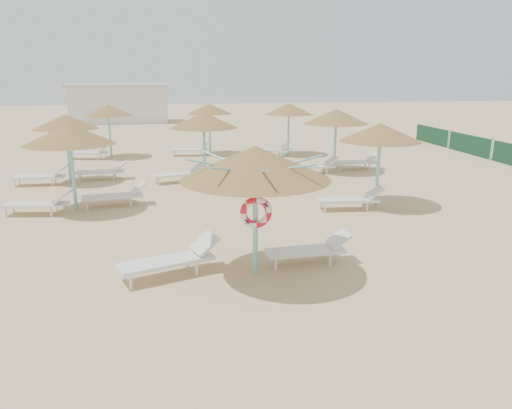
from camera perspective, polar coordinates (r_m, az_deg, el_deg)
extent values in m
plane|color=tan|center=(11.20, -0.87, -7.28)|extent=(120.00, 120.00, 0.00)
cylinder|color=#73C8BF|center=(10.50, -0.08, -2.04)|extent=(0.11, 0.11, 2.34)
cone|color=olive|center=(10.21, -0.08, 4.81)|extent=(3.11, 3.11, 0.70)
cylinder|color=#73C8BF|center=(10.25, -0.08, 3.41)|extent=(0.20, 0.20, 0.12)
cylinder|color=#73C8BF|center=(10.35, 3.84, 4.66)|extent=(1.41, 0.04, 0.36)
cylinder|color=#73C8BF|center=(10.80, 2.15, 5.10)|extent=(1.03, 1.03, 0.36)
cylinder|color=#73C8BF|center=(10.91, -0.69, 5.22)|extent=(0.04, 1.41, 0.36)
cylinder|color=#73C8BF|center=(10.64, -3.23, 4.95)|extent=(1.03, 1.03, 0.36)
cylinder|color=#73C8BF|center=(10.13, -4.10, 4.42)|extent=(1.41, 0.04, 0.36)
cylinder|color=#73C8BF|center=(9.65, -2.57, 3.93)|extent=(1.03, 1.03, 0.36)
cylinder|color=#73C8BF|center=(9.52, 0.61, 3.79)|extent=(0.04, 1.41, 0.36)
cylinder|color=#73C8BF|center=(9.82, 3.32, 4.11)|extent=(1.03, 1.03, 0.36)
torus|color=red|center=(10.34, 0.01, -0.91)|extent=(0.68, 0.15, 0.68)
cylinder|color=silver|center=(10.42, -14.12, -8.64)|extent=(0.06, 0.06, 0.30)
cylinder|color=silver|center=(10.89, -14.90, -7.63)|extent=(0.06, 0.06, 0.30)
cylinder|color=silver|center=(10.84, -6.80, -7.33)|extent=(0.06, 0.06, 0.30)
cylinder|color=silver|center=(11.29, -7.87, -6.43)|extent=(0.06, 0.06, 0.30)
cube|color=silver|center=(10.80, -10.24, -6.45)|extent=(2.11, 1.32, 0.08)
cube|color=silver|center=(11.02, -5.89, -4.44)|extent=(0.70, 0.77, 0.39)
cylinder|color=silver|center=(11.05, 2.27, -6.87)|extent=(0.06, 0.06, 0.26)
cylinder|color=silver|center=(11.47, 1.65, -6.02)|extent=(0.06, 0.06, 0.26)
cylinder|color=silver|center=(11.43, 8.48, -6.27)|extent=(0.06, 0.06, 0.26)
cylinder|color=silver|center=(11.84, 7.65, -5.48)|extent=(0.06, 0.06, 0.26)
cube|color=silver|center=(11.41, 5.64, -5.31)|extent=(1.83, 0.70, 0.08)
cube|color=silver|center=(11.60, 9.44, -3.90)|extent=(0.49, 0.59, 0.34)
cylinder|color=#73C8BF|center=(16.57, -20.18, 3.27)|extent=(0.11, 0.11, 2.30)
cone|color=olive|center=(16.39, -20.57, 7.53)|extent=(2.76, 2.76, 0.62)
cylinder|color=#73C8BF|center=(16.42, -20.49, 6.69)|extent=(0.20, 0.20, 0.12)
cylinder|color=silver|center=(16.77, -26.67, -0.83)|extent=(0.06, 0.06, 0.28)
cylinder|color=silver|center=(17.20, -25.97, -0.39)|extent=(0.06, 0.06, 0.28)
cylinder|color=silver|center=(16.23, -22.37, -0.84)|extent=(0.06, 0.06, 0.28)
cylinder|color=silver|center=(16.68, -21.76, -0.38)|extent=(0.06, 0.06, 0.28)
cube|color=silver|center=(16.61, -23.89, -0.01)|extent=(1.97, 0.89, 0.08)
cube|color=silver|center=(16.25, -21.22, 0.82)|extent=(0.57, 0.66, 0.36)
cylinder|color=silver|center=(16.67, -18.75, -0.11)|extent=(0.06, 0.06, 0.28)
cylinder|color=silver|center=(17.15, -18.74, 0.30)|extent=(0.06, 0.06, 0.28)
cylinder|color=silver|center=(16.69, -14.12, 0.26)|extent=(0.06, 0.06, 0.28)
cylinder|color=silver|center=(17.17, -14.24, 0.66)|extent=(0.06, 0.06, 0.28)
cube|color=silver|center=(16.87, -16.08, 0.91)|extent=(1.97, 0.89, 0.08)
cube|color=silver|center=(16.85, -13.26, 1.92)|extent=(0.57, 0.66, 0.36)
cylinder|color=#73C8BF|center=(20.96, -20.66, 5.49)|extent=(0.11, 0.11, 2.30)
cone|color=olive|center=(20.81, -20.97, 8.84)|extent=(2.48, 2.48, 0.56)
cylinder|color=#73C8BF|center=(20.83, -20.91, 8.20)|extent=(0.20, 0.20, 0.12)
cylinder|color=silver|center=(20.99, -25.83, 2.16)|extent=(0.06, 0.06, 0.28)
cylinder|color=silver|center=(21.45, -25.44, 2.45)|extent=(0.06, 0.06, 0.28)
cylinder|color=silver|center=(20.61, -22.26, 2.33)|extent=(0.06, 0.06, 0.28)
cylinder|color=silver|center=(21.08, -21.94, 2.63)|extent=(0.06, 0.06, 0.28)
cube|color=silver|center=(20.95, -23.60, 2.89)|extent=(1.91, 0.67, 0.08)
cube|color=silver|center=(20.70, -21.40, 3.65)|extent=(0.50, 0.61, 0.36)
cylinder|color=silver|center=(21.10, -19.58, 2.86)|extent=(0.06, 0.06, 0.28)
cylinder|color=silver|center=(21.58, -19.39, 3.13)|extent=(0.06, 0.06, 0.28)
cylinder|color=silver|center=(20.93, -15.93, 3.06)|extent=(0.06, 0.06, 0.28)
cylinder|color=silver|center=(21.42, -15.82, 3.32)|extent=(0.06, 0.06, 0.28)
cube|color=silver|center=(21.20, -17.39, 3.59)|extent=(1.91, 0.67, 0.08)
cube|color=silver|center=(21.07, -15.14, 4.35)|extent=(0.50, 0.61, 0.36)
cylinder|color=#73C8BF|center=(26.59, -16.34, 7.65)|extent=(0.11, 0.11, 2.30)
cone|color=olive|center=(26.48, -16.54, 10.29)|extent=(2.42, 2.42, 0.54)
cylinder|color=#73C8BF|center=(26.50, -16.50, 9.80)|extent=(0.20, 0.20, 0.12)
cylinder|color=silver|center=(26.56, -20.46, 5.10)|extent=(0.06, 0.06, 0.28)
cylinder|color=silver|center=(27.02, -20.06, 5.29)|extent=(0.06, 0.06, 0.28)
cylinder|color=silver|center=(26.07, -17.71, 5.17)|extent=(0.06, 0.06, 0.28)
cylinder|color=silver|center=(26.54, -17.35, 5.36)|extent=(0.06, 0.06, 0.28)
cube|color=silver|center=(26.47, -18.68, 5.62)|extent=(1.99, 0.99, 0.08)
cube|color=silver|center=(26.14, -16.98, 6.18)|extent=(0.60, 0.69, 0.36)
cylinder|color=#73C8BF|center=(20.25, -5.91, 6.07)|extent=(0.11, 0.11, 2.30)
cone|color=olive|center=(20.10, -6.01, 9.57)|extent=(2.71, 2.71, 0.61)
cylinder|color=#73C8BF|center=(20.12, -5.99, 8.89)|extent=(0.20, 0.20, 0.12)
cylinder|color=silver|center=(19.58, -10.99, 2.57)|extent=(0.06, 0.06, 0.28)
cylinder|color=silver|center=(20.06, -11.30, 2.85)|extent=(0.06, 0.06, 0.28)
cylinder|color=silver|center=(19.91, -7.20, 2.93)|extent=(0.06, 0.06, 0.28)
cylinder|color=silver|center=(20.38, -7.59, 3.19)|extent=(0.06, 0.06, 0.28)
cube|color=silver|center=(19.97, -8.93, 3.43)|extent=(1.99, 1.06, 0.08)
cube|color=silver|center=(20.14, -6.62, 4.30)|extent=(0.62, 0.70, 0.36)
cylinder|color=#73C8BF|center=(26.70, -5.30, 8.21)|extent=(0.11, 0.11, 2.30)
cone|color=olive|center=(26.59, -5.36, 10.84)|extent=(2.32, 2.32, 0.52)
cylinder|color=#73C8BF|center=(26.61, -5.35, 10.35)|extent=(0.20, 0.20, 0.12)
cylinder|color=silver|center=(26.19, -9.35, 5.72)|extent=(0.06, 0.06, 0.28)
cylinder|color=silver|center=(26.69, -9.28, 5.89)|extent=(0.06, 0.06, 0.28)
cylinder|color=silver|center=(26.12, -6.39, 5.80)|extent=(0.06, 0.06, 0.28)
cylinder|color=silver|center=(26.62, -6.36, 5.97)|extent=(0.06, 0.06, 0.28)
cube|color=silver|center=(26.36, -7.59, 6.24)|extent=(1.94, 0.76, 0.08)
cube|color=silver|center=(26.30, -5.74, 6.80)|extent=(0.53, 0.64, 0.36)
cylinder|color=#73C8BF|center=(16.60, 13.75, 3.78)|extent=(0.11, 0.11, 2.30)
cone|color=olive|center=(16.42, 14.02, 8.02)|extent=(2.57, 2.57, 0.58)
cylinder|color=#73C8BF|center=(16.45, 13.96, 7.20)|extent=(0.20, 0.20, 0.12)
cylinder|color=silver|center=(15.64, 7.86, -0.39)|extent=(0.06, 0.06, 0.28)
cylinder|color=silver|center=(16.12, 7.49, 0.07)|extent=(0.06, 0.06, 0.28)
cylinder|color=silver|center=(15.98, 12.59, -0.29)|extent=(0.06, 0.06, 0.28)
cylinder|color=silver|center=(16.44, 12.10, 0.16)|extent=(0.06, 0.06, 0.28)
cube|color=silver|center=(16.02, 10.49, 0.52)|extent=(1.95, 0.78, 0.08)
cube|color=silver|center=(16.20, 13.44, 1.40)|extent=(0.53, 0.64, 0.36)
cylinder|color=#73C8BF|center=(22.11, 9.02, 6.71)|extent=(0.11, 0.11, 2.30)
cone|color=olive|center=(21.97, 9.15, 9.92)|extent=(2.77, 2.77, 0.62)
cylinder|color=#73C8BF|center=(21.99, 9.12, 9.29)|extent=(0.20, 0.20, 0.12)
cylinder|color=silver|center=(21.12, 4.57, 3.69)|extent=(0.06, 0.06, 0.28)
cylinder|color=silver|center=(21.60, 4.23, 3.94)|extent=(0.06, 0.06, 0.28)
cylinder|color=silver|center=(21.51, 8.05, 3.79)|extent=(0.06, 0.06, 0.28)
cylinder|color=silver|center=(21.97, 7.65, 4.04)|extent=(0.06, 0.06, 0.28)
cube|color=silver|center=(21.54, 6.47, 4.35)|extent=(1.91, 0.66, 0.08)
cube|color=silver|center=(21.76, 8.64, 5.02)|extent=(0.50, 0.61, 0.36)
cylinder|color=silver|center=(22.42, 9.58, 4.18)|extent=(0.06, 0.06, 0.28)
cylinder|color=silver|center=(22.89, 9.20, 4.41)|extent=(0.06, 0.06, 0.28)
cylinder|color=silver|center=(22.87, 12.81, 4.23)|extent=(0.06, 0.06, 0.28)
cylinder|color=silver|center=(23.33, 12.38, 4.45)|extent=(0.06, 0.06, 0.28)
cube|color=silver|center=(22.88, 11.33, 4.77)|extent=(1.91, 0.66, 0.08)
cube|color=silver|center=(23.14, 13.35, 5.37)|extent=(0.50, 0.61, 0.36)
cylinder|color=#73C8BF|center=(26.43, 3.72, 8.17)|extent=(0.11, 0.11, 2.30)
cone|color=olive|center=(26.31, 3.77, 10.85)|extent=(2.55, 2.55, 0.57)
cylinder|color=#73C8BF|center=(26.33, 3.76, 10.34)|extent=(0.20, 0.20, 0.12)
cylinder|color=silver|center=(25.64, -0.22, 5.72)|extent=(0.06, 0.06, 0.28)
cylinder|color=silver|center=(26.13, -0.30, 5.89)|extent=(0.06, 0.06, 0.28)
cylinder|color=silver|center=(25.77, 2.79, 5.75)|extent=(0.06, 0.06, 0.28)
cylinder|color=silver|center=(26.26, 2.65, 5.92)|extent=(0.06, 0.06, 0.28)
cube|color=silver|center=(25.92, 1.51, 6.22)|extent=(1.95, 0.78, 0.08)
cube|color=silver|center=(25.99, 3.39, 6.75)|extent=(0.54, 0.64, 0.36)
cube|color=silver|center=(45.56, -15.26, 10.95)|extent=(8.00, 4.00, 3.00)
cube|color=beige|center=(45.49, -15.40, 12.99)|extent=(8.40, 4.40, 0.25)
cube|color=#194D37|center=(29.04, 23.20, 6.32)|extent=(0.08, 3.80, 1.00)
cylinder|color=#73C8BF|center=(27.46, 25.31, 5.78)|extent=(0.08, 0.08, 1.10)
cube|color=#194D37|center=(32.45, 19.46, 7.46)|extent=(0.08, 3.80, 1.00)
cylinder|color=#73C8BF|center=(30.81, 21.15, 7.04)|extent=(0.08, 0.08, 1.10)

